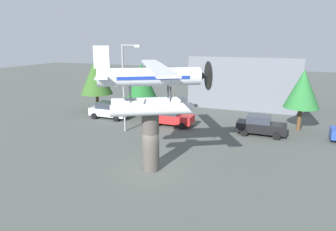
{
  "coord_description": "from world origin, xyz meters",
  "views": [
    {
      "loc": [
        7.75,
        -16.44,
        8.32
      ],
      "look_at": [
        0.0,
        3.0,
        2.94
      ],
      "focal_mm": 32.1,
      "sensor_mm": 36.0,
      "label": 1
    }
  ],
  "objects_px": {
    "floatplane_monument": "(152,85)",
    "streetlight_primary": "(125,82)",
    "car_far_black": "(261,125)",
    "car_near_silver": "(109,110)",
    "tree_west": "(96,76)",
    "storefront_building": "(245,81)",
    "car_mid_red": "(171,117)",
    "display_pedestal": "(151,141)",
    "tree_east": "(142,83)",
    "tree_center_back": "(303,89)"
  },
  "relations": [
    {
      "from": "display_pedestal",
      "to": "tree_center_back",
      "type": "relative_size",
      "value": 0.69
    },
    {
      "from": "floatplane_monument",
      "to": "car_far_black",
      "type": "distance_m",
      "value": 12.63
    },
    {
      "from": "display_pedestal",
      "to": "tree_west",
      "type": "xyz_separation_m",
      "value": [
        -12.9,
        12.8,
        2.1
      ]
    },
    {
      "from": "streetlight_primary",
      "to": "tree_east",
      "type": "relative_size",
      "value": 1.37
    },
    {
      "from": "storefront_building",
      "to": "tree_east",
      "type": "xyz_separation_m",
      "value": [
        -9.72,
        -9.5,
        0.58
      ]
    },
    {
      "from": "car_near_silver",
      "to": "car_far_black",
      "type": "xyz_separation_m",
      "value": [
        15.66,
        -0.02,
        0.0
      ]
    },
    {
      "from": "floatplane_monument",
      "to": "tree_east",
      "type": "xyz_separation_m",
      "value": [
        -6.98,
        12.43,
        -1.89
      ]
    },
    {
      "from": "tree_center_back",
      "to": "storefront_building",
      "type": "bearing_deg",
      "value": 124.71
    },
    {
      "from": "floatplane_monument",
      "to": "streetlight_primary",
      "type": "distance_m",
      "value": 8.88
    },
    {
      "from": "car_mid_red",
      "to": "floatplane_monument",
      "type": "bearing_deg",
      "value": -75.47
    },
    {
      "from": "car_mid_red",
      "to": "streetlight_primary",
      "type": "height_order",
      "value": "streetlight_primary"
    },
    {
      "from": "car_mid_red",
      "to": "car_near_silver",
      "type": "bearing_deg",
      "value": 179.05
    },
    {
      "from": "car_far_black",
      "to": "floatplane_monument",
      "type": "bearing_deg",
      "value": -119.79
    },
    {
      "from": "streetlight_primary",
      "to": "car_mid_red",
      "type": "bearing_deg",
      "value": 47.17
    },
    {
      "from": "car_far_black",
      "to": "streetlight_primary",
      "type": "distance_m",
      "value": 12.58
    },
    {
      "from": "storefront_building",
      "to": "streetlight_primary",
      "type": "bearing_deg",
      "value": -119.04
    },
    {
      "from": "car_near_silver",
      "to": "tree_west",
      "type": "distance_m",
      "value": 5.17
    },
    {
      "from": "floatplane_monument",
      "to": "storefront_building",
      "type": "relative_size",
      "value": 0.73
    },
    {
      "from": "tree_east",
      "to": "display_pedestal",
      "type": "bearing_deg",
      "value": -61.21
    },
    {
      "from": "streetlight_primary",
      "to": "storefront_building",
      "type": "height_order",
      "value": "streetlight_primary"
    },
    {
      "from": "car_near_silver",
      "to": "car_far_black",
      "type": "bearing_deg",
      "value": -0.06
    },
    {
      "from": "streetlight_primary",
      "to": "tree_east",
      "type": "bearing_deg",
      "value": 102.64
    },
    {
      "from": "display_pedestal",
      "to": "car_near_silver",
      "type": "distance_m",
      "value": 14.17
    },
    {
      "from": "tree_west",
      "to": "tree_east",
      "type": "bearing_deg",
      "value": -2.87
    },
    {
      "from": "tree_center_back",
      "to": "tree_east",
      "type": "bearing_deg",
      "value": -178.41
    },
    {
      "from": "car_near_silver",
      "to": "tree_east",
      "type": "relative_size",
      "value": 0.73
    },
    {
      "from": "streetlight_primary",
      "to": "tree_center_back",
      "type": "distance_m",
      "value": 15.96
    },
    {
      "from": "display_pedestal",
      "to": "streetlight_primary",
      "type": "height_order",
      "value": "streetlight_primary"
    },
    {
      "from": "tree_west",
      "to": "tree_center_back",
      "type": "xyz_separation_m",
      "value": [
        22.03,
        0.14,
        -0.15
      ]
    },
    {
      "from": "floatplane_monument",
      "to": "tree_east",
      "type": "bearing_deg",
      "value": 89.07
    },
    {
      "from": "floatplane_monument",
      "to": "car_near_silver",
      "type": "bearing_deg",
      "value": 103.75
    },
    {
      "from": "tree_center_back",
      "to": "streetlight_primary",
      "type": "bearing_deg",
      "value": -157.34
    },
    {
      "from": "car_mid_red",
      "to": "car_far_black",
      "type": "bearing_deg",
      "value": 0.69
    },
    {
      "from": "streetlight_primary",
      "to": "car_far_black",
      "type": "bearing_deg",
      "value": 16.61
    },
    {
      "from": "car_near_silver",
      "to": "tree_east",
      "type": "height_order",
      "value": "tree_east"
    },
    {
      "from": "car_near_silver",
      "to": "storefront_building",
      "type": "bearing_deg",
      "value": 43.04
    },
    {
      "from": "car_mid_red",
      "to": "storefront_building",
      "type": "bearing_deg",
      "value": 65.74
    },
    {
      "from": "car_mid_red",
      "to": "tree_center_back",
      "type": "height_order",
      "value": "tree_center_back"
    },
    {
      "from": "car_near_silver",
      "to": "streetlight_primary",
      "type": "xyz_separation_m",
      "value": [
        4.13,
        -3.46,
        3.68
      ]
    },
    {
      "from": "streetlight_primary",
      "to": "storefront_building",
      "type": "distance_m",
      "value": 17.45
    },
    {
      "from": "streetlight_primary",
      "to": "floatplane_monument",
      "type": "bearing_deg",
      "value": -49.74
    },
    {
      "from": "car_near_silver",
      "to": "tree_west",
      "type": "bearing_deg",
      "value": 141.28
    },
    {
      "from": "car_far_black",
      "to": "display_pedestal",
      "type": "bearing_deg",
      "value": -120.1
    },
    {
      "from": "car_near_silver",
      "to": "tree_center_back",
      "type": "bearing_deg",
      "value": 8.11
    },
    {
      "from": "car_near_silver",
      "to": "streetlight_primary",
      "type": "distance_m",
      "value": 6.53
    },
    {
      "from": "streetlight_primary",
      "to": "tree_west",
      "type": "relative_size",
      "value": 1.28
    },
    {
      "from": "tree_east",
      "to": "tree_west",
      "type": "bearing_deg",
      "value": 177.13
    },
    {
      "from": "display_pedestal",
      "to": "streetlight_primary",
      "type": "bearing_deg",
      "value": 129.43
    },
    {
      "from": "streetlight_primary",
      "to": "car_near_silver",
      "type": "bearing_deg",
      "value": 140.11
    },
    {
      "from": "car_near_silver",
      "to": "tree_west",
      "type": "xyz_separation_m",
      "value": [
        -3.18,
        2.55,
        3.18
      ]
    }
  ]
}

